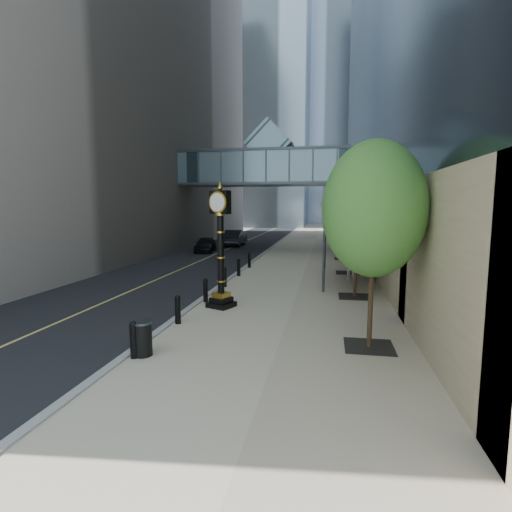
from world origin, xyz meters
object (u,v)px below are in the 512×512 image
at_px(pedestrian, 351,266).
at_px(trash_bin, 142,339).
at_px(car_near, 205,244).
at_px(car_far, 235,238).
at_px(street_clock, 221,255).

bearing_deg(pedestrian, trash_bin, 60.03).
bearing_deg(car_near, trash_bin, -84.09).
height_order(trash_bin, pedestrian, pedestrian).
relative_size(trash_bin, pedestrian, 0.57).
xyz_separation_m(trash_bin, car_near, (-5.79, 24.25, 0.18)).
bearing_deg(car_far, trash_bin, 97.15).
bearing_deg(car_near, car_far, 70.38).
xyz_separation_m(street_clock, pedestrian, (5.46, 7.03, -1.32)).
height_order(trash_bin, car_far, car_far).
bearing_deg(street_clock, trash_bin, -74.15).
height_order(street_clock, trash_bin, street_clock).
height_order(street_clock, car_far, street_clock).
bearing_deg(car_far, pedestrian, 119.76).
relative_size(car_near, car_far, 0.79).
bearing_deg(street_clock, car_far, 125.49).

